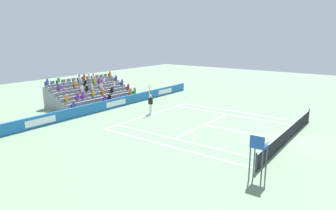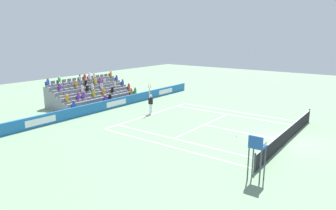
# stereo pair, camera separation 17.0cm
# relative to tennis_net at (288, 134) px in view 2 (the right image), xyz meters

# --- Properties ---
(ground_plane) EXTENTS (80.00, 80.00, 0.00)m
(ground_plane) POSITION_rel_tennis_net_xyz_m (0.00, 0.00, -0.49)
(ground_plane) COLOR gray
(line_baseline) EXTENTS (10.97, 0.10, 0.01)m
(line_baseline) POSITION_rel_tennis_net_xyz_m (0.00, -11.89, -0.49)
(line_baseline) COLOR white
(line_baseline) RESTS_ON ground
(line_service) EXTENTS (8.23, 0.10, 0.01)m
(line_service) POSITION_rel_tennis_net_xyz_m (0.00, -6.40, -0.49)
(line_service) COLOR white
(line_service) RESTS_ON ground
(line_centre_service) EXTENTS (0.10, 6.40, 0.01)m
(line_centre_service) POSITION_rel_tennis_net_xyz_m (0.00, -3.20, -0.49)
(line_centre_service) COLOR white
(line_centre_service) RESTS_ON ground
(line_singles_sideline_left) EXTENTS (0.10, 11.89, 0.01)m
(line_singles_sideline_left) POSITION_rel_tennis_net_xyz_m (4.12, -5.95, -0.49)
(line_singles_sideline_left) COLOR white
(line_singles_sideline_left) RESTS_ON ground
(line_singles_sideline_right) EXTENTS (0.10, 11.89, 0.01)m
(line_singles_sideline_right) POSITION_rel_tennis_net_xyz_m (-4.12, -5.95, -0.49)
(line_singles_sideline_right) COLOR white
(line_singles_sideline_right) RESTS_ON ground
(line_doubles_sideline_left) EXTENTS (0.10, 11.89, 0.01)m
(line_doubles_sideline_left) POSITION_rel_tennis_net_xyz_m (5.49, -5.95, -0.49)
(line_doubles_sideline_left) COLOR white
(line_doubles_sideline_left) RESTS_ON ground
(line_doubles_sideline_right) EXTENTS (0.10, 11.89, 0.01)m
(line_doubles_sideline_right) POSITION_rel_tennis_net_xyz_m (-5.49, -5.95, -0.49)
(line_doubles_sideline_right) COLOR white
(line_doubles_sideline_right) RESTS_ON ground
(line_centre_mark) EXTENTS (0.10, 0.20, 0.01)m
(line_centre_mark) POSITION_rel_tennis_net_xyz_m (0.00, -11.79, -0.49)
(line_centre_mark) COLOR white
(line_centre_mark) RESTS_ON ground
(sponsor_barrier) EXTENTS (23.98, 0.22, 0.92)m
(sponsor_barrier) POSITION_rel_tennis_net_xyz_m (-0.00, -16.36, -0.03)
(sponsor_barrier) COLOR #1E66AD
(sponsor_barrier) RESTS_ON ground
(tennis_net) EXTENTS (11.97, 0.10, 1.07)m
(tennis_net) POSITION_rel_tennis_net_xyz_m (0.00, 0.00, 0.00)
(tennis_net) COLOR #33383D
(tennis_net) RESTS_ON ground
(tennis_player) EXTENTS (0.54, 0.42, 2.85)m
(tennis_player) POSITION_rel_tennis_net_xyz_m (-0.16, -12.03, 0.50)
(tennis_player) COLOR white
(tennis_player) RESTS_ON ground
(umpire_chair) EXTENTS (0.70, 0.70, 2.34)m
(umpire_chair) POSITION_rel_tennis_net_xyz_m (6.76, 0.35, 1.03)
(umpire_chair) COLOR #474C54
(umpire_chair) RESTS_ON ground
(stadium_stand) EXTENTS (8.68, 4.75, 3.00)m
(stadium_stand) POSITION_rel_tennis_net_xyz_m (-0.01, -19.92, 0.34)
(stadium_stand) COLOR gray
(stadium_stand) RESTS_ON ground
(loose_tennis_ball) EXTENTS (0.07, 0.07, 0.07)m
(loose_tennis_ball) POSITION_rel_tennis_net_xyz_m (1.12, -3.15, -0.46)
(loose_tennis_ball) COLOR #D1E533
(loose_tennis_ball) RESTS_ON ground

